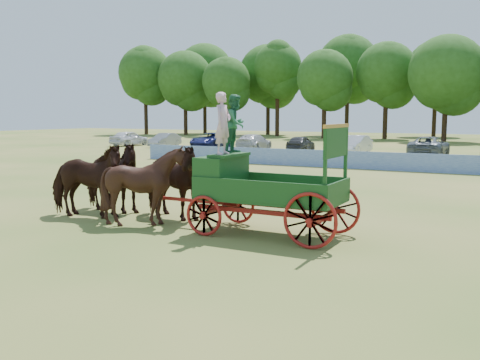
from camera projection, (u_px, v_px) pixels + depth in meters
name	position (u px, v px, depth m)	size (l,w,h in m)	color
ground	(152.00, 219.00, 16.61)	(160.00, 160.00, 0.00)	#9D8547
horse_lead_left	(86.00, 181.00, 16.66)	(1.26, 2.78, 2.35)	black
horse_lead_right	(110.00, 177.00, 17.62)	(1.26, 2.78, 2.35)	black
horse_wheel_left	(147.00, 186.00, 15.53)	(1.90, 2.13, 2.35)	black
horse_wheel_right	(169.00, 181.00, 16.49)	(1.26, 2.78, 2.35)	black
farm_dray	(246.00, 171.00, 14.58)	(6.00, 2.00, 3.82)	#A61019
sponsor_banner	(320.00, 159.00, 32.74)	(26.00, 0.08, 1.05)	#1C4298
parked_cars	(294.00, 143.00, 46.89)	(36.65, 6.72, 1.55)	silver
treeline	(398.00, 69.00, 70.66)	(91.21, 23.57, 15.12)	#382314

